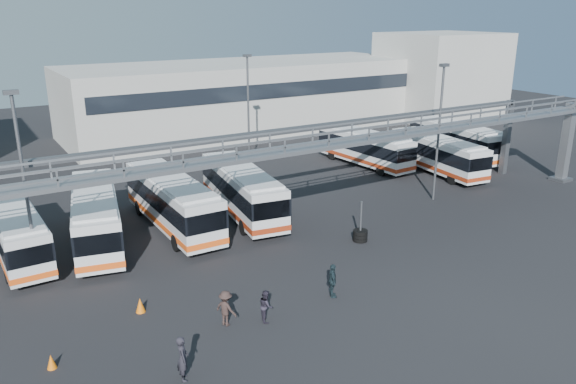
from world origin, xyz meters
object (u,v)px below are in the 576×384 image
bus_7 (365,147)px  tire_stack (360,234)px  bus_4 (242,189)px  bus_8 (437,153)px  light_pole_mid (439,126)px  cone_left (51,362)px  pedestrian_c (226,308)px  light_pole_back (248,106)px  bus_9 (455,139)px  light_pole_left (24,180)px  bus_3 (172,200)px  bus_2 (96,215)px  pedestrian_d (333,281)px  pedestrian_a (183,358)px  cone_right (140,305)px  bus_1 (16,230)px  pedestrian_b (266,306)px

bus_7 → tire_stack: size_ratio=4.09×
bus_4 → bus_8: size_ratio=1.06×
light_pole_mid → bus_4: (-14.01, 4.62, -3.83)m
bus_8 → cone_left: bearing=-153.3°
bus_8 → bus_7: bearing=133.6°
pedestrian_c → light_pole_back: bearing=-56.1°
bus_9 → pedestrian_c: 36.27m
light_pole_left → bus_3: light_pole_left is taller
pedestrian_c → cone_left: (-7.47, 0.70, -0.55)m
bus_2 → bus_7: 26.30m
bus_3 → bus_4: 5.06m
cone_left → light_pole_left: bearing=84.6°
bus_9 → pedestrian_d: size_ratio=6.36×
light_pole_mid → pedestrian_a: bearing=-156.2°
cone_right → tire_stack: tire_stack is taller
bus_4 → bus_7: bearing=28.6°
bus_8 → pedestrian_a: (-30.09, -16.05, -0.84)m
bus_1 → tire_stack: bearing=-26.4°
tire_stack → pedestrian_a: bearing=-153.4°
pedestrian_d → pedestrian_c: bearing=110.3°
bus_7 → light_pole_back: bearing=151.4°
light_pole_left → pedestrian_b: (8.44, -9.69, -4.95)m
bus_2 → bus_9: bus_2 is taller
light_pole_mid → pedestrian_a: 27.18m
bus_1 → pedestrian_c: 14.96m
pedestrian_b → bus_7: bearing=-28.4°
light_pole_back → cone_right: size_ratio=13.91×
light_pole_left → bus_7: (29.67, 9.47, -3.94)m
bus_4 → bus_3: bearing=-173.3°
bus_2 → pedestrian_a: bearing=-79.8°
bus_4 → tire_stack: (4.13, -8.12, -1.46)m
cone_right → light_pole_back: bearing=50.5°
bus_2 → pedestrian_b: 14.17m
light_pole_mid → pedestrian_a: light_pole_mid is taller
bus_8 → cone_left: (-34.40, -12.59, -1.49)m
pedestrian_d → bus_3: bearing=38.9°
pedestrian_d → tire_stack: size_ratio=0.68×
pedestrian_d → bus_8: bearing=-33.1°
bus_1 → pedestrian_d: 18.68m
light_pole_mid → light_pole_back: size_ratio=1.00×
bus_1 → cone_right: bus_1 is taller
bus_3 → pedestrian_d: (3.48, -13.19, -1.04)m
pedestrian_d → bus_7: bearing=-18.3°
pedestrian_b → bus_1: bearing=52.5°
bus_1 → bus_3: 9.42m
pedestrian_b → tire_stack: size_ratio=0.59×
cone_left → tire_stack: (18.91, 3.86, 0.13)m
bus_3 → bus_9: 30.35m
pedestrian_a → cone_right: 6.00m
pedestrian_b → cone_left: 9.33m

